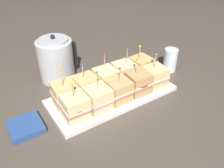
{
  "coord_description": "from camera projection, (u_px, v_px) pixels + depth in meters",
  "views": [
    {
      "loc": [
        -0.45,
        -0.69,
        0.63
      ],
      "look_at": [
        0.0,
        0.0,
        0.07
      ],
      "focal_mm": 38.0,
      "sensor_mm": 36.0,
      "label": 1
    }
  ],
  "objects": [
    {
      "name": "serving_platter",
      "position": [
        112.0,
        95.0,
        1.03
      ],
      "size": [
        0.55,
        0.24,
        0.02
      ],
      "color": "silver",
      "rests_on": "ground_plane"
    },
    {
      "name": "napkin_stack",
      "position": [
        26.0,
        127.0,
        0.87
      ],
      "size": [
        0.12,
        0.12,
        0.02
      ],
      "color": "navy",
      "rests_on": "ground_plane"
    },
    {
      "name": "sandwich_back_right",
      "position": [
        124.0,
        73.0,
        1.08
      ],
      "size": [
        0.1,
        0.1,
        0.17
      ],
      "color": "beige",
      "rests_on": "serving_platter"
    },
    {
      "name": "sandwich_back_far_right",
      "position": [
        141.0,
        67.0,
        1.12
      ],
      "size": [
        0.1,
        0.1,
        0.16
      ],
      "color": "tan",
      "rests_on": "serving_platter"
    },
    {
      "name": "sandwich_front_right",
      "position": [
        138.0,
        83.0,
        1.01
      ],
      "size": [
        0.1,
        0.1,
        0.17
      ],
      "color": "tan",
      "rests_on": "serving_platter"
    },
    {
      "name": "sandwich_front_far_left",
      "position": [
        75.0,
        107.0,
        0.88
      ],
      "size": [
        0.1,
        0.1,
        0.16
      ],
      "color": "beige",
      "rests_on": "serving_platter"
    },
    {
      "name": "sandwich_front_far_right",
      "position": [
        155.0,
        77.0,
        1.06
      ],
      "size": [
        0.1,
        0.1,
        0.16
      ],
      "color": "#DBB77A",
      "rests_on": "serving_platter"
    },
    {
      "name": "sandwich_back_center",
      "position": [
        106.0,
        79.0,
        1.03
      ],
      "size": [
        0.1,
        0.1,
        0.17
      ],
      "color": "beige",
      "rests_on": "serving_platter"
    },
    {
      "name": "sandwich_back_far_left",
      "position": [
        65.0,
        94.0,
        0.94
      ],
      "size": [
        0.1,
        0.1,
        0.17
      ],
      "color": "tan",
      "rests_on": "serving_platter"
    },
    {
      "name": "ground_plane",
      "position": [
        112.0,
        97.0,
        1.04
      ],
      "size": [
        6.0,
        6.0,
        0.0
      ],
      "primitive_type": "plane",
      "color": "#4C4238"
    },
    {
      "name": "sandwich_front_left",
      "position": [
        98.0,
        99.0,
        0.92
      ],
      "size": [
        0.1,
        0.1,
        0.17
      ],
      "color": "beige",
      "rests_on": "serving_platter"
    },
    {
      "name": "sandwich_back_left",
      "position": [
        86.0,
        87.0,
        0.99
      ],
      "size": [
        0.1,
        0.1,
        0.15
      ],
      "color": "tan",
      "rests_on": "serving_platter"
    },
    {
      "name": "kettle_steel",
      "position": [
        56.0,
        60.0,
        1.11
      ],
      "size": [
        0.19,
        0.16,
        0.23
      ],
      "color": "#B7BABF",
      "rests_on": "ground_plane"
    },
    {
      "name": "sandwich_front_center",
      "position": [
        119.0,
        90.0,
        0.97
      ],
      "size": [
        0.09,
        0.09,
        0.16
      ],
      "color": "tan",
      "rests_on": "serving_platter"
    },
    {
      "name": "drinking_glass",
      "position": [
        170.0,
        60.0,
        1.19
      ],
      "size": [
        0.07,
        0.07,
        0.12
      ],
      "color": "silver",
      "rests_on": "ground_plane"
    }
  ]
}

